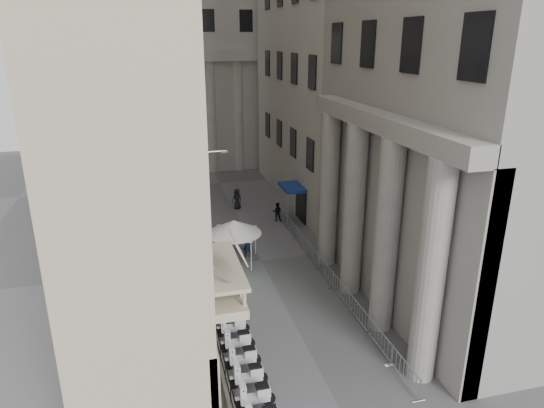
{
  "coord_description": "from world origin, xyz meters",
  "views": [
    {
      "loc": [
        -6.59,
        -9.9,
        14.32
      ],
      "look_at": [
        0.42,
        17.81,
        4.5
      ],
      "focal_mm": 32.0,
      "sensor_mm": 36.0,
      "label": 1
    }
  ],
  "objects_px": {
    "info_kiosk": "(230,268)",
    "pedestrian_a": "(248,245)",
    "security_tent": "(228,225)",
    "pedestrian_b": "(277,212)",
    "street_lamp": "(198,198)"
  },
  "relations": [
    {
      "from": "security_tent",
      "to": "pedestrian_a",
      "type": "height_order",
      "value": "security_tent"
    },
    {
      "from": "security_tent",
      "to": "info_kiosk",
      "type": "height_order",
      "value": "security_tent"
    },
    {
      "from": "info_kiosk",
      "to": "pedestrian_a",
      "type": "height_order",
      "value": "pedestrian_a"
    },
    {
      "from": "security_tent",
      "to": "pedestrian_b",
      "type": "height_order",
      "value": "security_tent"
    },
    {
      "from": "info_kiosk",
      "to": "pedestrian_a",
      "type": "xyz_separation_m",
      "value": [
        1.75,
        3.1,
        0.08
      ]
    },
    {
      "from": "street_lamp",
      "to": "info_kiosk",
      "type": "xyz_separation_m",
      "value": [
        1.44,
        -3.52,
        -3.57
      ]
    },
    {
      "from": "security_tent",
      "to": "pedestrian_b",
      "type": "xyz_separation_m",
      "value": [
        5.09,
        6.31,
        -1.7
      ]
    },
    {
      "from": "pedestrian_a",
      "to": "security_tent",
      "type": "bearing_deg",
      "value": -0.99
    },
    {
      "from": "pedestrian_b",
      "to": "street_lamp",
      "type": "bearing_deg",
      "value": 55.44
    },
    {
      "from": "security_tent",
      "to": "pedestrian_b",
      "type": "distance_m",
      "value": 8.28
    },
    {
      "from": "street_lamp",
      "to": "pedestrian_a",
      "type": "distance_m",
      "value": 4.74
    },
    {
      "from": "info_kiosk",
      "to": "pedestrian_a",
      "type": "distance_m",
      "value": 3.56
    },
    {
      "from": "street_lamp",
      "to": "info_kiosk",
      "type": "height_order",
      "value": "street_lamp"
    },
    {
      "from": "pedestrian_a",
      "to": "street_lamp",
      "type": "bearing_deg",
      "value": -8.54
    },
    {
      "from": "security_tent",
      "to": "street_lamp",
      "type": "bearing_deg",
      "value": 167.25
    }
  ]
}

